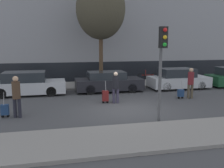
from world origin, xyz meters
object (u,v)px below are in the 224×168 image
pedestrian_left (16,94)px  parked_bicycle (148,77)px  parked_car_2 (178,79)px  traffic_light (162,56)px  parked_car_0 (27,84)px  bare_tree_near_crossing (101,9)px  pedestrian_center (116,86)px  pedestrian_right (191,81)px  trolley_center (105,96)px  trolley_right (181,93)px  trolley_left (5,110)px  parked_car_1 (108,82)px

pedestrian_left → parked_bicycle: bearing=56.1°
parked_car_2 → traffic_light: 8.34m
parked_car_0 → bare_tree_near_crossing: (4.93, 1.73, 4.79)m
pedestrian_left → pedestrian_center: size_ratio=1.08×
parked_car_2 → pedestrian_right: 3.15m
pedestrian_center → traffic_light: 4.16m
trolley_center → trolley_right: size_ratio=1.13×
traffic_light → trolley_right: bearing=52.8°
pedestrian_left → bare_tree_near_crossing: bearing=69.7°
parked_car_2 → parked_bicycle: 2.83m
parked_bicycle → parked_car_0: bearing=-164.4°
trolley_center → trolley_right: 4.45m
parked_car_2 → parked_car_0: bearing=179.6°
pedestrian_center → bare_tree_near_crossing: 6.73m
parked_car_2 → pedestrian_center: bearing=-148.6°
trolley_right → parked_bicycle: parked_bicycle is taller
trolley_center → parked_bicycle: 7.18m
traffic_light → bare_tree_near_crossing: (-0.83, 8.64, 2.77)m
pedestrian_left → trolley_left: bearing=-179.9°
traffic_light → trolley_center: bearing=111.5°
parked_car_2 → trolley_left: 11.48m
trolley_right → bare_tree_near_crossing: 7.95m
pedestrian_left → pedestrian_right: 9.34m
parked_car_2 → pedestrian_right: (-0.78, -3.03, 0.34)m
trolley_right → parked_bicycle: 5.46m
parked_car_2 → parked_car_1: bearing=178.9°
parked_car_1 → trolley_right: 4.74m
traffic_light → parked_car_1: bearing=95.4°
pedestrian_left → parked_bicycle: size_ratio=1.02×
pedestrian_left → trolley_left: (-0.53, 0.15, -0.69)m
traffic_light → pedestrian_left: bearing=160.2°
trolley_center → traffic_light: bearing=-68.5°
trolley_left → parked_bicycle: bearing=38.0°
parked_car_2 → trolley_right: parked_car_2 is taller
pedestrian_center → bare_tree_near_crossing: (0.11, 4.99, 4.51)m
trolley_right → parked_car_0: bearing=161.0°
bare_tree_near_crossing → trolley_center: bearing=-97.6°
trolley_left → pedestrian_right: bearing=9.6°
trolley_left → pedestrian_center: pedestrian_center is taller
pedestrian_center → trolley_center: 0.78m
pedestrian_right → traffic_light: (-3.51, -3.82, 1.69)m
parked_bicycle → bare_tree_near_crossing: (-3.84, -0.73, 4.97)m
trolley_left → bare_tree_near_crossing: size_ratio=0.15×
pedestrian_right → trolley_center: bearing=-170.5°
parked_car_0 → parked_car_2: bearing=-0.4°
parked_bicycle → pedestrian_center: bearing=-124.6°
traffic_light → trolley_left: bearing=160.6°
trolley_right → trolley_center: bearing=-178.1°
trolley_left → traffic_light: (6.19, -2.18, 2.35)m
parked_car_2 → trolley_left: bearing=-156.0°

